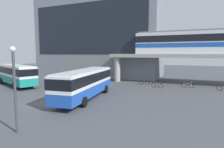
{
  "coord_description": "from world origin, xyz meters",
  "views": [
    {
      "loc": [
        13.31,
        -14.45,
        5.06
      ],
      "look_at": [
        3.31,
        9.36,
        2.2
      ],
      "focal_mm": 30.05,
      "sensor_mm": 36.0,
      "label": 1
    }
  ],
  "objects_px": {
    "bicycle_silver": "(188,85)",
    "station_building": "(100,35)",
    "bicycle_orange": "(224,88)",
    "bicycle_green": "(144,82)",
    "bus_main": "(85,81)",
    "bicycle_red": "(157,85)",
    "train": "(196,42)",
    "bus_secondary": "(16,73)"
  },
  "relations": [
    {
      "from": "train",
      "to": "bus_secondary",
      "type": "relative_size",
      "value": 1.77
    },
    {
      "from": "train",
      "to": "bicycle_orange",
      "type": "height_order",
      "value": "train"
    },
    {
      "from": "bicycle_red",
      "to": "bicycle_green",
      "type": "xyz_separation_m",
      "value": [
        -2.47,
        2.24,
        0.0
      ]
    },
    {
      "from": "bus_main",
      "to": "bus_secondary",
      "type": "relative_size",
      "value": 1.01
    },
    {
      "from": "bicycle_red",
      "to": "bicycle_green",
      "type": "relative_size",
      "value": 0.98
    },
    {
      "from": "bicycle_green",
      "to": "bus_secondary",
      "type": "bearing_deg",
      "value": -154.26
    },
    {
      "from": "station_building",
      "to": "bicycle_red",
      "type": "distance_m",
      "value": 20.93
    },
    {
      "from": "station_building",
      "to": "bus_secondary",
      "type": "height_order",
      "value": "station_building"
    },
    {
      "from": "bus_main",
      "to": "bicycle_green",
      "type": "distance_m",
      "value": 12.78
    },
    {
      "from": "bus_secondary",
      "to": "station_building",
      "type": "bearing_deg",
      "value": 72.6
    },
    {
      "from": "bicycle_red",
      "to": "bicycle_silver",
      "type": "bearing_deg",
      "value": 24.53
    },
    {
      "from": "bicycle_orange",
      "to": "train",
      "type": "bearing_deg",
      "value": 125.14
    },
    {
      "from": "bus_secondary",
      "to": "bicycle_orange",
      "type": "bearing_deg",
      "value": 14.62
    },
    {
      "from": "bus_secondary",
      "to": "bicycle_red",
      "type": "xyz_separation_m",
      "value": [
        20.81,
        6.6,
        -1.63
      ]
    },
    {
      "from": "train",
      "to": "bicycle_orange",
      "type": "distance_m",
      "value": 8.99
    },
    {
      "from": "bicycle_silver",
      "to": "bus_secondary",
      "type": "bearing_deg",
      "value": -161.2
    },
    {
      "from": "train",
      "to": "bus_main",
      "type": "relative_size",
      "value": 1.75
    },
    {
      "from": "station_building",
      "to": "bicycle_green",
      "type": "bearing_deg",
      "value": -36.2
    },
    {
      "from": "station_building",
      "to": "train",
      "type": "bearing_deg",
      "value": -14.9
    },
    {
      "from": "station_building",
      "to": "bicycle_green",
      "type": "height_order",
      "value": "station_building"
    },
    {
      "from": "bus_secondary",
      "to": "bicycle_silver",
      "type": "distance_m",
      "value": 26.39
    },
    {
      "from": "bicycle_orange",
      "to": "bicycle_red",
      "type": "bearing_deg",
      "value": -172.85
    },
    {
      "from": "station_building",
      "to": "bicycle_orange",
      "type": "height_order",
      "value": "station_building"
    },
    {
      "from": "bus_main",
      "to": "bicycle_green",
      "type": "height_order",
      "value": "bus_main"
    },
    {
      "from": "bicycle_silver",
      "to": "bicycle_green",
      "type": "relative_size",
      "value": 0.99
    },
    {
      "from": "bicycle_orange",
      "to": "bicycle_green",
      "type": "relative_size",
      "value": 0.93
    },
    {
      "from": "station_building",
      "to": "train",
      "type": "relative_size",
      "value": 1.4
    },
    {
      "from": "station_building",
      "to": "bicycle_green",
      "type": "xyz_separation_m",
      "value": [
        12.66,
        -9.27,
        -8.77
      ]
    },
    {
      "from": "bicycle_silver",
      "to": "bicycle_red",
      "type": "height_order",
      "value": "same"
    },
    {
      "from": "train",
      "to": "bus_main",
      "type": "xyz_separation_m",
      "value": [
        -11.43,
        -15.97,
        -4.92
      ]
    },
    {
      "from": "bicycle_green",
      "to": "train",
      "type": "bearing_deg",
      "value": 27.02
    },
    {
      "from": "station_building",
      "to": "bus_main",
      "type": "distance_m",
      "value": 24.19
    },
    {
      "from": "train",
      "to": "bicycle_green",
      "type": "relative_size",
      "value": 11.01
    },
    {
      "from": "bicycle_red",
      "to": "train",
      "type": "bearing_deg",
      "value": 49.99
    },
    {
      "from": "bus_main",
      "to": "bicycle_silver",
      "type": "distance_m",
      "value": 15.78
    },
    {
      "from": "bus_secondary",
      "to": "bicycle_green",
      "type": "bearing_deg",
      "value": 25.74
    },
    {
      "from": "bicycle_orange",
      "to": "bicycle_green",
      "type": "bearing_deg",
      "value": 174.11
    },
    {
      "from": "bus_main",
      "to": "station_building",
      "type": "bearing_deg",
      "value": 112.48
    },
    {
      "from": "bicycle_silver",
      "to": "station_building",
      "type": "bearing_deg",
      "value": 153.46
    },
    {
      "from": "bus_secondary",
      "to": "bicycle_orange",
      "type": "xyz_separation_m",
      "value": [
        29.48,
        7.69,
        -1.63
      ]
    },
    {
      "from": "station_building",
      "to": "bicycle_silver",
      "type": "distance_m",
      "value": 23.25
    },
    {
      "from": "station_building",
      "to": "bicycle_silver",
      "type": "xyz_separation_m",
      "value": [
        19.26,
        -9.62,
        -8.77
      ]
    }
  ]
}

